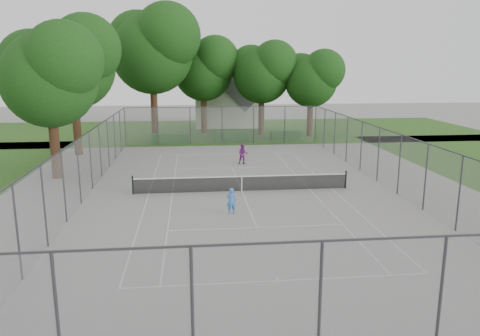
{
  "coord_description": "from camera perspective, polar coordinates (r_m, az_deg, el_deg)",
  "views": [
    {
      "loc": [
        -2.93,
        -26.81,
        7.47
      ],
      "look_at": [
        0.0,
        1.0,
        1.2
      ],
      "focal_mm": 35.0,
      "sensor_mm": 36.0,
      "label": 1
    }
  ],
  "objects": [
    {
      "name": "ground",
      "position": [
        27.99,
        0.22,
        -2.84
      ],
      "size": [
        120.0,
        120.0,
        0.0
      ],
      "primitive_type": "plane",
      "color": "gray",
      "rests_on": "ground"
    },
    {
      "name": "hedge_right",
      "position": [
        46.94,
        5.6,
        3.97
      ],
      "size": [
        3.0,
        1.1,
        0.9
      ],
      "primitive_type": "cube",
      "color": "#1C4A17",
      "rests_on": "ground"
    },
    {
      "name": "court_markings",
      "position": [
        27.99,
        0.22,
        -2.83
      ],
      "size": [
        11.03,
        23.83,
        0.01
      ],
      "color": "beige",
      "rests_on": "ground"
    },
    {
      "name": "perimeter_fence",
      "position": [
        27.56,
        0.22,
        0.78
      ],
      "size": [
        18.08,
        34.08,
        3.52
      ],
      "color": "#38383D",
      "rests_on": "ground"
    },
    {
      "name": "tree_side_front",
      "position": [
        32.65,
        -22.2,
        10.82
      ],
      "size": [
        7.04,
        6.43,
        10.12
      ],
      "color": "#351F13",
      "rests_on": "ground"
    },
    {
      "name": "tree_far_left",
      "position": [
        48.13,
        -10.57,
        14.4
      ],
      "size": [
        9.23,
        8.43,
        13.27
      ],
      "color": "#351F13",
      "rests_on": "ground"
    },
    {
      "name": "grass_far",
      "position": [
        53.42,
        -2.82,
        4.58
      ],
      "size": [
        60.0,
        20.0,
        0.0
      ],
      "primitive_type": "cube",
      "color": "#254C15",
      "rests_on": "ground"
    },
    {
      "name": "tree_far_midright",
      "position": [
        49.89,
        2.78,
        11.82
      ],
      "size": [
        6.86,
        6.26,
        9.86
      ],
      "color": "#351F13",
      "rests_on": "ground"
    },
    {
      "name": "hedge_mid",
      "position": [
        45.44,
        -1.12,
        3.85
      ],
      "size": [
        3.39,
        0.97,
        1.07
      ],
      "primitive_type": "cube",
      "color": "#1C4A17",
      "rests_on": "ground"
    },
    {
      "name": "tree_side_back",
      "position": [
        40.78,
        -19.71,
        12.38
      ],
      "size": [
        7.9,
        7.21,
        11.35
      ],
      "color": "#351F13",
      "rests_on": "ground"
    },
    {
      "name": "girl_player",
      "position": [
        23.74,
        -1.08,
        -4.0
      ],
      "size": [
        0.5,
        0.34,
        1.34
      ],
      "primitive_type": "imported",
      "rotation": [
        0.0,
        0.0,
        3.19
      ],
      "color": "#3877D2",
      "rests_on": "ground"
    },
    {
      "name": "hedge_left",
      "position": [
        45.2,
        -8.52,
        3.55
      ],
      "size": [
        3.53,
        1.06,
        0.88
      ],
      "primitive_type": "cube",
      "color": "#1C4A17",
      "rests_on": "ground"
    },
    {
      "name": "house",
      "position": [
        57.22,
        -1.6,
        9.01
      ],
      "size": [
        7.69,
        5.96,
        9.57
      ],
      "color": "beige",
      "rests_on": "ground"
    },
    {
      "name": "woman_player",
      "position": [
        35.31,
        0.36,
        1.71
      ],
      "size": [
        0.8,
        0.65,
        1.55
      ],
      "primitive_type": "imported",
      "rotation": [
        0.0,
        0.0,
        -0.08
      ],
      "color": "#732878",
      "rests_on": "ground"
    },
    {
      "name": "tree_far_midleft",
      "position": [
        51.13,
        -4.41,
        12.23
      ],
      "size": [
        7.23,
        6.6,
        10.39
      ],
      "color": "#351F13",
      "rests_on": "ground"
    },
    {
      "name": "tree_far_right",
      "position": [
        49.59,
        8.79,
        10.95
      ],
      "size": [
        6.22,
        5.68,
        8.94
      ],
      "color": "#351F13",
      "rests_on": "ground"
    },
    {
      "name": "tennis_net",
      "position": [
        27.86,
        0.22,
        -1.83
      ],
      "size": [
        12.87,
        0.1,
        1.1
      ],
      "color": "black",
      "rests_on": "ground"
    }
  ]
}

